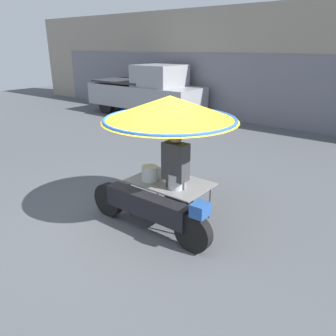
# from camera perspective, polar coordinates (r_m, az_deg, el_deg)

# --- Properties ---
(ground_plane) EXTENTS (36.00, 36.00, 0.00)m
(ground_plane) POSITION_cam_1_polar(r_m,az_deg,el_deg) (5.22, -4.77, -10.24)
(ground_plane) COLOR #4C4F54
(shopfront_building) EXTENTS (28.00, 2.06, 4.00)m
(shopfront_building) POSITION_cam_1_polar(r_m,az_deg,el_deg) (12.59, 24.52, 15.68)
(shopfront_building) COLOR gray
(shopfront_building) RESTS_ON ground
(vendor_motorcycle_cart) EXTENTS (2.23, 2.06, 1.99)m
(vendor_motorcycle_cart) POSITION_cam_1_polar(r_m,az_deg,el_deg) (4.90, -0.01, 7.72)
(vendor_motorcycle_cart) COLOR black
(vendor_motorcycle_cart) RESTS_ON ground
(vendor_person) EXTENTS (0.38, 0.22, 1.54)m
(vendor_person) POSITION_cam_1_polar(r_m,az_deg,el_deg) (4.94, 1.31, -0.94)
(vendor_person) COLOR #2D2D33
(vendor_person) RESTS_ON ground
(pickup_truck) EXTENTS (4.84, 1.81, 2.00)m
(pickup_truck) POSITION_cam_1_polar(r_m,az_deg,el_deg) (13.42, -3.61, 13.14)
(pickup_truck) COLOR black
(pickup_truck) RESTS_ON ground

